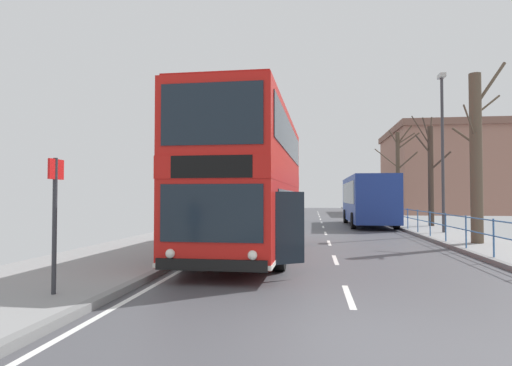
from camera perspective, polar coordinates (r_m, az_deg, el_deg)
The scene contains 10 objects.
ground at distance 6.09m, azimuth 6.80°, elevation -19.11°, with size 15.80×140.00×0.20m.
double_decker_bus_main at distance 14.19m, azimuth -0.60°, elevation 0.25°, with size 3.19×10.48×4.52m.
background_bus_far_lane at distance 29.38m, azimuth 14.26°, elevation -2.04°, with size 2.70×9.80×3.14m.
pedestrian_railing_far_kerb at distance 18.61m, azimuth 23.31°, elevation -4.66°, with size 0.05×27.32×1.09m.
bus_stop_sign_near at distance 8.59m, azimuth -24.55°, elevation -3.10°, with size 0.08×0.44×2.40m.
street_lamp_far_side at distance 23.39m, azimuth 22.96°, elevation 5.11°, with size 0.28×0.60×7.73m.
bare_tree_far_00 at distance 35.99m, azimuth 17.96°, elevation 1.42°, with size 3.26×2.59×7.25m.
bare_tree_far_01 at distance 18.45m, azimuth 26.59°, elevation 3.20°, with size 2.04×2.06×6.84m.
bare_tree_far_02 at distance 28.24m, azimuth 21.66°, elevation 1.36°, with size 2.06×2.52×6.75m.
background_building_00 at distance 55.69m, azimuth 22.62°, elevation 1.46°, with size 11.44×16.28×9.77m.
Camera 1 is at (-0.66, -5.82, 1.85)m, focal length 30.95 mm.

